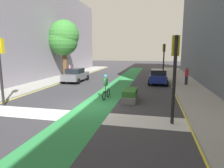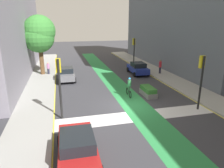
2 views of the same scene
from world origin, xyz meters
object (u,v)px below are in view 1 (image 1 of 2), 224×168
traffic_signal_near_right (175,63)px  street_tree_far (64,35)px  pedestrian_sidewalk_right_a (187,76)px  street_tree_near (63,41)px  car_grey_left_far (76,75)px  median_planter (130,95)px  car_blue_right_far (158,76)px  traffic_signal_near_left (1,59)px  traffic_signal_far_right (164,55)px  pedestrian_sidewalk_left_a (70,71)px  cyclist_in_lane (106,86)px

traffic_signal_near_right → street_tree_far: street_tree_far is taller
pedestrian_sidewalk_right_a → street_tree_far: 15.95m
traffic_signal_near_right → street_tree_near: street_tree_near is taller
car_grey_left_far → median_planter: 10.34m
car_blue_right_far → median_planter: bearing=-104.3°
traffic_signal_near_left → car_grey_left_far: (0.71, 10.19, -2.23)m
traffic_signal_far_right → car_grey_left_far: 11.06m
car_blue_right_far → pedestrian_sidewalk_right_a: pedestrian_sidewalk_right_a is taller
car_blue_right_far → median_planter: (-2.07, -8.12, -0.40)m
traffic_signal_near_left → pedestrian_sidewalk_left_a: size_ratio=2.80×
traffic_signal_near_left → street_tree_far: bearing=98.8°
traffic_signal_near_left → car_grey_left_far: bearing=86.0°
traffic_signal_near_right → car_grey_left_far: bearing=131.5°
car_grey_left_far → car_blue_right_far: (9.34, 0.78, 0.00)m
cyclist_in_lane → pedestrian_sidewalk_left_a: 12.79m
street_tree_near → traffic_signal_near_right: bearing=-48.2°
street_tree_far → street_tree_near: bearing=-163.4°
pedestrian_sidewalk_left_a → median_planter: size_ratio=0.71×
traffic_signal_near_right → car_blue_right_far: bearing=92.4°
street_tree_near → car_grey_left_far: bearing=-47.3°
pedestrian_sidewalk_left_a → cyclist_in_lane: bearing=-53.6°
cyclist_in_lane → pedestrian_sidewalk_left_a: (-7.59, 10.30, -0.04)m
cyclist_in_lane → street_tree_near: 13.90m
pedestrian_sidewalk_left_a → street_tree_near: (-0.81, 0.07, 3.92)m
traffic_signal_near_left → street_tree_near: bearing=99.6°
traffic_signal_far_right → cyclist_in_lane: 12.43m
traffic_signal_near_left → pedestrian_sidewalk_right_a: bearing=38.2°
traffic_signal_far_right → street_tree_far: size_ratio=0.59×
car_blue_right_far → pedestrian_sidewalk_left_a: bearing=168.4°
traffic_signal_far_right → street_tree_near: (-12.93, -1.01, 1.77)m
traffic_signal_near_right → car_grey_left_far: size_ratio=1.01×
pedestrian_sidewalk_right_a → street_tree_near: size_ratio=0.27×
traffic_signal_far_right → cyclist_in_lane: size_ratio=2.37×
traffic_signal_near_left → pedestrian_sidewalk_right_a: size_ratio=2.42×
street_tree_far → median_planter: 15.52m
pedestrian_sidewalk_right_a → traffic_signal_far_right: bearing=116.4°
street_tree_near → pedestrian_sidewalk_right_a: bearing=-12.4°
pedestrian_sidewalk_left_a → median_planter: 14.11m
car_blue_right_far → pedestrian_sidewalk_right_a: size_ratio=2.37×
traffic_signal_near_left → street_tree_near: 13.72m
traffic_signal_near_left → street_tree_near: (-2.26, 13.41, 1.81)m
traffic_signal_near_right → pedestrian_sidewalk_left_a: bearing=130.1°
street_tree_near → median_planter: bearing=-45.9°
street_tree_far → traffic_signal_far_right: bearing=4.3°
pedestrian_sidewalk_left_a → street_tree_far: street_tree_far is taller
car_grey_left_far → street_tree_near: bearing=132.7°
cyclist_in_lane → traffic_signal_near_left: bearing=-153.6°
pedestrian_sidewalk_right_a → cyclist_in_lane: bearing=-133.5°
traffic_signal_far_right → street_tree_far: street_tree_far is taller
street_tree_near → pedestrian_sidewalk_left_a: bearing=-5.1°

